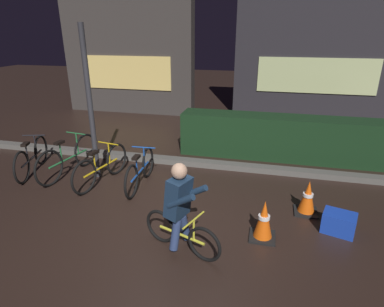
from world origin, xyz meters
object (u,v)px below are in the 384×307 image
blue_crate (339,223)px  cyclist (181,208)px  parked_bike_leftmost (32,157)px  parked_bike_left_mid (69,158)px  traffic_cone_near (264,220)px  parked_bike_center_right (140,170)px  street_post (90,106)px  parked_bike_center_left (101,167)px  traffic_cone_far (308,198)px

blue_crate → cyclist: cyclist is taller
parked_bike_leftmost → cyclist: size_ratio=1.23×
parked_bike_leftmost → cyclist: bearing=-131.7°
parked_bike_leftmost → parked_bike_left_mid: (0.78, 0.10, 0.03)m
parked_bike_leftmost → parked_bike_left_mid: bearing=-99.9°
parked_bike_leftmost → blue_crate: parked_bike_leftmost is taller
traffic_cone_near → parked_bike_center_right: bearing=154.2°
street_post → parked_bike_center_right: 1.51m
parked_bike_center_right → blue_crate: parked_bike_center_right is taller
blue_crate → cyclist: size_ratio=0.35×
parked_bike_left_mid → parked_bike_center_right: bearing=-87.7°
street_post → parked_bike_center_right: bearing=-11.4°
parked_bike_center_left → parked_bike_center_right: 0.76m
street_post → parked_bike_leftmost: 1.75m
street_post → parked_bike_center_left: street_post is taller
street_post → traffic_cone_near: 3.71m
traffic_cone_far → blue_crate: traffic_cone_far is taller
parked_bike_leftmost → parked_bike_center_right: bearing=-108.2°
traffic_cone_far → blue_crate: (0.40, -0.44, -0.12)m
street_post → traffic_cone_far: size_ratio=5.14×
traffic_cone_near → parked_bike_leftmost: bearing=166.1°
street_post → parked_bike_leftmost: bearing=-173.6°
parked_bike_left_mid → cyclist: cyclist is taller
street_post → traffic_cone_near: size_ratio=4.92×
traffic_cone_near → blue_crate: (1.05, 0.40, -0.13)m
cyclist → parked_bike_center_left: bearing=162.4°
parked_bike_center_right → cyclist: cyclist is taller
blue_crate → cyclist: bearing=-156.7°
parked_bike_center_left → parked_bike_center_right: parked_bike_center_left is taller
street_post → parked_bike_center_left: size_ratio=1.83×
parked_bike_leftmost → blue_crate: size_ratio=3.48×
parked_bike_leftmost → parked_bike_center_right: parked_bike_leftmost is taller
traffic_cone_near → traffic_cone_far: bearing=52.2°
cyclist → parked_bike_center_right: bearing=147.8°
street_post → parked_bike_left_mid: street_post is taller
parked_bike_center_left → blue_crate: size_ratio=3.55×
blue_crate → parked_bike_leftmost: bearing=172.5°
traffic_cone_far → blue_crate: size_ratio=1.26×
parked_bike_center_right → blue_crate: bearing=-104.5°
street_post → traffic_cone_far: bearing=-6.7°
parked_bike_left_mid → street_post: bearing=-76.8°
street_post → blue_crate: (4.33, -0.90, -1.28)m
street_post → traffic_cone_far: (3.93, -0.46, -1.16)m
parked_bike_leftmost → blue_crate: (5.69, -0.75, -0.18)m
traffic_cone_near → street_post: bearing=158.4°
parked_bike_leftmost → traffic_cone_near: (4.64, -1.15, -0.05)m
parked_bike_center_left → traffic_cone_far: parked_bike_center_left is taller
parked_bike_center_left → cyclist: size_ratio=1.25×
parked_bike_left_mid → parked_bike_center_left: bearing=-95.6°
traffic_cone_near → cyclist: (-1.05, -0.51, 0.35)m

